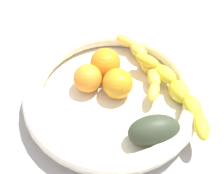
# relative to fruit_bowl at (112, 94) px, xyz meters

# --- Properties ---
(kitchen_counter) EXTENTS (1.20, 1.20, 0.03)m
(kitchen_counter) POSITION_rel_fruit_bowl_xyz_m (0.00, 0.00, -0.04)
(kitchen_counter) COLOR #A19B9A
(kitchen_counter) RESTS_ON ground
(fruit_bowl) EXTENTS (0.35, 0.35, 0.05)m
(fruit_bowl) POSITION_rel_fruit_bowl_xyz_m (0.00, 0.00, 0.00)
(fruit_bowl) COLOR beige
(fruit_bowl) RESTS_ON kitchen_counter
(banana_draped_left) EXTENTS (0.10, 0.20, 0.04)m
(banana_draped_left) POSITION_rel_fruit_bowl_xyz_m (-0.10, -0.01, 0.01)
(banana_draped_left) COLOR yellow
(banana_draped_left) RESTS_ON fruit_bowl
(banana_draped_right) EXTENTS (0.09, 0.23, 0.05)m
(banana_draped_right) POSITION_rel_fruit_bowl_xyz_m (-0.10, 0.08, 0.02)
(banana_draped_right) COLOR yellow
(banana_draped_right) RESTS_ON fruit_bowl
(orange_front) EXTENTS (0.06, 0.06, 0.06)m
(orange_front) POSITION_rel_fruit_bowl_xyz_m (-0.01, -0.00, 0.02)
(orange_front) COLOR orange
(orange_front) RESTS_ON fruit_bowl
(orange_mid_left) EXTENTS (0.06, 0.06, 0.06)m
(orange_mid_left) POSITION_rel_fruit_bowl_xyz_m (-0.03, -0.06, 0.02)
(orange_mid_left) COLOR orange
(orange_mid_left) RESTS_ON fruit_bowl
(orange_mid_right) EXTENTS (0.06, 0.06, 0.06)m
(orange_mid_right) POSITION_rel_fruit_bowl_xyz_m (0.02, -0.05, 0.02)
(orange_mid_right) COLOR orange
(orange_mid_right) RESTS_ON fruit_bowl
(avocado_dark) EXTENTS (0.11, 0.09, 0.06)m
(avocado_dark) POSITION_rel_fruit_bowl_xyz_m (-0.00, 0.12, 0.02)
(avocado_dark) COLOR #353D2B
(avocado_dark) RESTS_ON fruit_bowl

